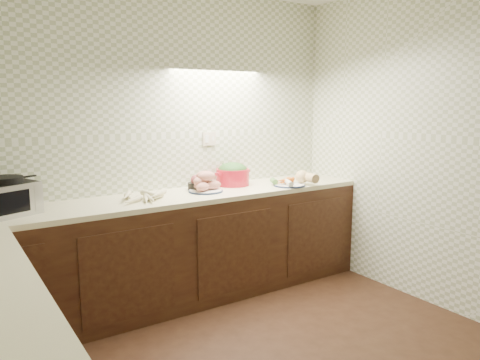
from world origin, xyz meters
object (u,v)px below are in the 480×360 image
toaster_oven (6,197)px  parsnip_pile (142,196)px  dutch_oven (233,174)px  sweet_potato_plate (205,184)px  onion_bowl (197,184)px  veg_plate (294,180)px

toaster_oven → parsnip_pile: size_ratio=1.10×
parsnip_pile → dutch_oven: (0.94, 0.17, 0.07)m
parsnip_pile → dutch_oven: bearing=10.3°
sweet_potato_plate → onion_bowl: bearing=96.7°
veg_plate → toaster_oven: bearing=175.5°
onion_bowl → dutch_oven: size_ratio=0.45×
onion_bowl → parsnip_pile: bearing=-165.2°
toaster_oven → dutch_oven: size_ratio=1.19×
parsnip_pile → dutch_oven: 0.96m
sweet_potato_plate → dutch_oven: 0.39m
sweet_potato_plate → dutch_oven: (0.36, 0.13, 0.03)m
dutch_oven → parsnip_pile: bearing=-177.6°
parsnip_pile → onion_bowl: bearing=14.8°
toaster_oven → veg_plate: size_ratio=1.17×
sweet_potato_plate → onion_bowl: (-0.01, 0.11, -0.02)m
dutch_oven → veg_plate: size_ratio=0.98×
onion_bowl → toaster_oven: bearing=-176.0°
sweet_potato_plate → onion_bowl: sweet_potato_plate is taller
toaster_oven → parsnip_pile: toaster_oven is taller
sweet_potato_plate → veg_plate: size_ratio=0.78×
toaster_oven → veg_plate: toaster_oven is taller
toaster_oven → sweet_potato_plate: 1.51m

